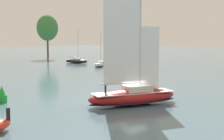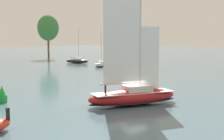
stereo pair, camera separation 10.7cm
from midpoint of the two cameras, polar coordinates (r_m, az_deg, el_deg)
The scene contains 6 objects.
ground_plane at distance 32.79m, azimuth 3.94°, elevation -6.38°, with size 400.00×400.00×0.00m, color slate.
tree_shore_left at distance 108.10m, azimuth -11.58°, elevation 7.55°, with size 7.14×7.14×14.71m.
sailboat_main at distance 32.58m, azimuth 3.97°, elevation -4.52°, with size 10.24×6.59×13.69m.
sailboat_moored_near_marina at distance 75.65m, azimuth -2.04°, elevation 1.06°, with size 6.38×4.48×8.65m.
sailboat_moored_mid_channel at distance 86.35m, azimuth -6.36°, elevation 1.67°, with size 3.95×7.18×9.53m.
channel_buoy at distance 35.82m, azimuth -19.39°, elevation -4.39°, with size 1.08×1.08×1.96m.
Camera 2 is at (-24.78, -20.31, 6.97)m, focal length 50.00 mm.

